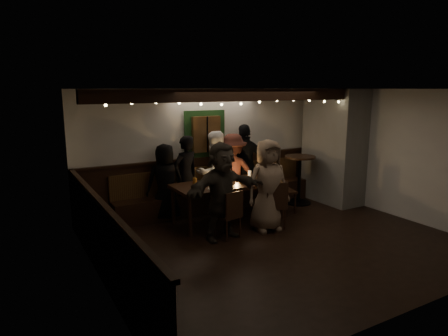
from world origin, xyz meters
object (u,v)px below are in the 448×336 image
chair_near_right (275,203)px  high_top (299,174)px  person_a (165,182)px  person_g (268,185)px  dining_table (229,186)px  chair_near_left (231,212)px  person_e (245,166)px  person_f (222,191)px  chair_end (280,187)px  person_c (214,172)px  person_b (186,176)px  person_d (233,172)px

chair_near_right → high_top: bearing=36.6°
person_a → person_g: 2.07m
person_g → dining_table: bearing=123.3°
chair_near_left → person_e: size_ratio=0.47×
chair_near_right → high_top: (1.52, 1.13, 0.18)m
person_e → person_g: person_e is taller
chair_near_right → high_top: size_ratio=0.83×
person_f → high_top: bearing=14.0°
chair_end → person_f: person_f is taller
dining_table → person_c: size_ratio=1.27×
chair_near_left → person_f: 0.41m
person_b → person_f: 1.50m
person_c → person_f: size_ratio=1.01×
dining_table → person_g: person_g is taller
person_b → person_g: bearing=105.8°
high_top → person_g: person_g is taller
person_g → person_c: bearing=110.2°
person_c → person_b: bearing=-18.1°
chair_near_right → person_f: person_f is taller
high_top → person_a: person_a is taller
chair_near_left → person_d: 1.74m
person_a → person_b: size_ratio=0.92×
person_a → person_d: bearing=-175.1°
person_b → chair_near_right: bearing=108.3°
person_f → person_d: bearing=45.5°
person_b → person_c: size_ratio=0.96×
chair_near_left → person_e: (1.30, 1.59, 0.43)m
chair_near_right → person_d: person_d is taller
chair_end → person_c: (-1.20, 0.72, 0.31)m
dining_table → high_top: (2.04, 0.31, -0.02)m
person_c → person_d: size_ratio=1.04×
chair_near_right → high_top: high_top is taller
person_a → person_f: person_f is taller
chair_near_right → chair_end: size_ratio=0.93×
person_d → person_e: 0.44m
person_e → chair_near_right: bearing=96.6°
person_b → person_d: size_ratio=1.00×
chair_end → person_a: bearing=161.4°
chair_near_right → person_g: size_ratio=0.54×
chair_end → person_f: bearing=-158.8°
chair_near_right → person_g: person_g is taller
person_e → high_top: bearing=177.1°
high_top → person_c: 2.04m
chair_near_right → person_g: bearing=156.7°
person_a → person_f: size_ratio=0.90×
chair_near_left → chair_near_right: 0.96m
person_a → person_b: person_b is taller
high_top → person_g: bearing=-147.1°
chair_near_left → person_c: 1.63m
chair_near_left → person_g: (0.82, 0.05, 0.37)m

